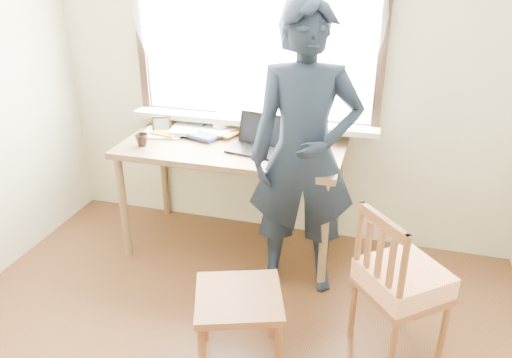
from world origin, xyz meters
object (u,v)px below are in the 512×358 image
(mug_white, at_px, (220,127))
(person, at_px, (304,156))
(desk, at_px, (233,156))
(side_chair, at_px, (400,281))
(work_chair, at_px, (239,306))
(laptop, at_px, (257,141))
(mug_dark, at_px, (142,140))

(mug_white, height_order, person, person)
(desk, distance_m, side_chair, 1.46)
(desk, distance_m, mug_white, 0.30)
(desk, xyz_separation_m, work_chair, (0.40, -1.12, -0.36))
(laptop, distance_m, side_chair, 1.33)
(laptop, xyz_separation_m, person, (0.38, -0.27, 0.04))
(mug_dark, bearing_deg, person, -5.24)
(mug_dark, height_order, side_chair, mug_dark)
(mug_white, xyz_separation_m, side_chair, (1.37, -1.00, -0.41))
(side_chair, xyz_separation_m, person, (-0.64, 0.49, 0.46))
(laptop, bearing_deg, mug_white, 145.60)
(work_chair, bearing_deg, person, 78.32)
(mug_white, distance_m, person, 0.90)
(desk, distance_m, person, 0.67)
(desk, height_order, mug_white, mug_white)
(work_chair, bearing_deg, mug_white, 112.86)
(mug_dark, relative_size, person, 0.05)
(work_chair, height_order, side_chair, side_chair)
(mug_dark, height_order, person, person)
(mug_dark, xyz_separation_m, person, (1.16, -0.11, 0.06))
(mug_white, xyz_separation_m, work_chair, (0.56, -1.33, -0.49))
(side_chair, height_order, person, person)
(laptop, height_order, person, person)
(person, bearing_deg, mug_white, 132.05)
(work_chair, xyz_separation_m, side_chair, (0.81, 0.33, 0.09))
(person, bearing_deg, work_chair, -114.65)
(laptop, distance_m, work_chair, 1.22)
(mug_white, distance_m, mug_dark, 0.59)
(mug_dark, distance_m, work_chair, 1.45)
(work_chair, bearing_deg, side_chair, 22.37)
(desk, height_order, laptop, laptop)
(mug_dark, bearing_deg, laptop, 11.64)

